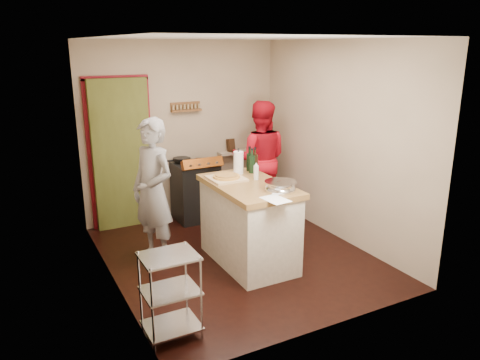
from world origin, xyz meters
The scene contains 10 objects.
floor centered at (0.00, 0.00, 0.00)m, with size 3.50×3.50×0.00m, color black.
back_wall centered at (-0.64, 1.78, 1.13)m, with size 3.00×0.44×2.60m.
left_wall centered at (-1.50, 0.00, 1.30)m, with size 0.04×3.50×2.60m, color tan.
right_wall centered at (1.50, 0.00, 1.30)m, with size 0.04×3.50×2.60m, color tan.
ceiling centered at (0.00, 0.00, 2.61)m, with size 3.00×3.50×0.02m, color white.
stove centered at (0.05, 1.42, 0.45)m, with size 0.60×0.63×1.00m.
wire_shelving centered at (-1.28, -1.20, 0.44)m, with size 0.48×0.40×0.80m.
island centered at (0.05, -0.21, 0.52)m, with size 0.77×1.45×1.30m.
person_stripe centered at (-0.92, 0.36, 0.87)m, with size 0.63×0.42×1.74m, color #ACACB1.
person_red centered at (1.00, 1.17, 0.87)m, with size 0.85×0.66×1.75m, color red.
Camera 1 is at (-2.45, -4.74, 2.53)m, focal length 35.00 mm.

